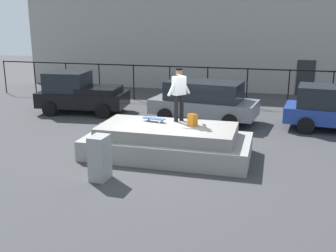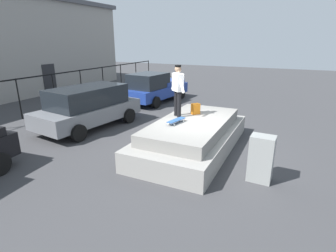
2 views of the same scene
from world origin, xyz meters
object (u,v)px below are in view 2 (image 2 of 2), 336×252
object	(u,v)px
skateboard	(176,120)
car_blue_pickup_far	(155,87)
skateboarder	(178,87)
car_grey_hatchback_mid	(89,106)
backpack	(196,109)
utility_box	(261,159)

from	to	relation	value
skateboard	car_blue_pickup_far	bearing A→B (deg)	33.52
skateboarder	car_blue_pickup_far	bearing A→B (deg)	35.01
skateboarder	car_blue_pickup_far	distance (m)	6.92
skateboard	car_grey_hatchback_mid	size ratio (longest dim) A/B	0.17
skateboarder	car_grey_hatchback_mid	size ratio (longest dim) A/B	0.37
backpack	car_grey_hatchback_mid	world-z (taller)	car_grey_hatchback_mid
skateboard	car_blue_pickup_far	world-z (taller)	car_blue_pickup_far
skateboarder	car_blue_pickup_far	size ratio (longest dim) A/B	0.37
backpack	car_grey_hatchback_mid	bearing A→B (deg)	-45.23
skateboard	car_grey_hatchback_mid	xyz separation A→B (m)	(0.89, 4.39, -0.20)
skateboarder	skateboard	world-z (taller)	skateboarder
car_grey_hatchback_mid	car_blue_pickup_far	world-z (taller)	car_blue_pickup_far
car_blue_pickup_far	utility_box	world-z (taller)	car_blue_pickup_far
skateboarder	car_blue_pickup_far	world-z (taller)	skateboarder
skateboarder	car_grey_hatchback_mid	bearing A→B (deg)	88.28
skateboarder	skateboard	distance (m)	1.22
skateboarder	car_grey_hatchback_mid	xyz separation A→B (m)	(0.12, 4.10, -1.10)
utility_box	skateboarder	bearing A→B (deg)	66.14
car_blue_pickup_far	utility_box	xyz separation A→B (m)	(-7.08, -6.92, -0.25)
skateboarder	utility_box	size ratio (longest dim) A/B	1.40
car_blue_pickup_far	utility_box	bearing A→B (deg)	-135.62
skateboarder	backpack	bearing A→B (deg)	-39.66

